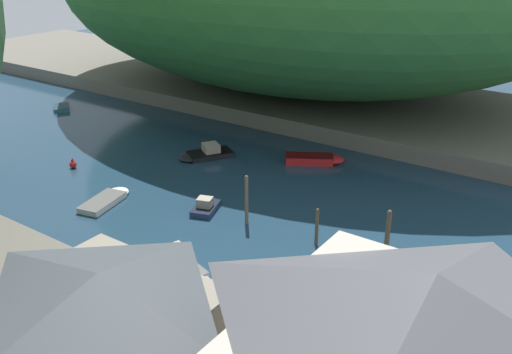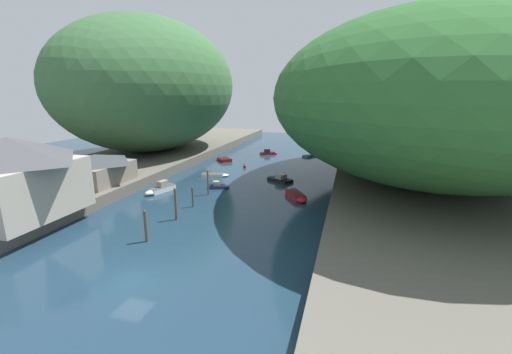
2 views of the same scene
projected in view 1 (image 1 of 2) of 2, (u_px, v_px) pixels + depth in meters
The scene contains 15 objects.
water_surface at pixel (186, 180), 44.67m from camera, with size 130.00×130.00×0.00m, color #1E384C.
right_bank at pixel (332, 100), 62.71m from camera, with size 22.00×120.00×1.56m.
boathouse_shed at pixel (102, 312), 23.45m from camera, with size 7.95×9.06×3.94m.
boat_far_right_bank at pixel (61, 107), 62.45m from camera, with size 3.30×3.71×0.39m.
boat_navy_launch at pixel (205, 154), 48.93m from camera, with size 4.96×4.12×1.17m.
boat_moored_right at pixel (207, 205), 39.87m from camera, with size 3.42×2.37×1.04m.
boat_small_dinghy at pixel (107, 199), 41.01m from camera, with size 4.82×2.62×0.42m.
boat_yellow_tender at pixel (316, 159), 47.75m from camera, with size 3.80×4.95×0.71m.
boat_near_quay at pixel (185, 268), 32.15m from camera, with size 2.66×5.17×1.56m.
mooring_post_nearest at pixel (493, 274), 29.63m from camera, with size 0.30×0.30×3.15m.
mooring_post_second at pixel (387, 238), 32.54m from camera, with size 0.28×0.28×3.65m.
mooring_post_middle at pixel (317, 227), 34.99m from camera, with size 0.22×0.22×2.53m.
mooring_post_fourth at pixel (247, 200), 37.34m from camera, with size 0.24×0.24×3.51m.
channel_buoy_near at pixel (73, 164), 46.81m from camera, with size 0.59×0.59×0.88m.
person_on_quay at pixel (236, 348), 22.98m from camera, with size 0.29×0.42×1.69m.
Camera 1 is at (-30.39, 2.13, 18.05)m, focal length 40.00 mm.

